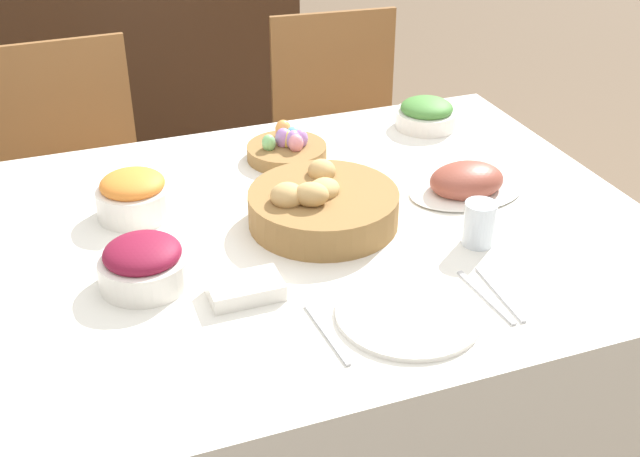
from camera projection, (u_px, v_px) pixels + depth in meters
name	position (u px, v px, depth m)	size (l,w,h in m)	color
dining_table	(297.00, 363.00, 1.89)	(1.52, 1.11, 0.74)	silver
chair_far_left	(76.00, 184.00, 2.40)	(0.43, 0.43, 0.89)	brown
chair_far_right	(343.00, 142.00, 2.66)	(0.45, 0.45, 0.89)	brown
sideboard	(151.00, 71.00, 3.30)	(1.15, 0.44, 0.96)	#3D2616
bread_basket	(322.00, 206.00, 1.70)	(0.32, 0.32, 0.12)	olive
egg_basket	(287.00, 148.00, 1.98)	(0.20, 0.20, 0.08)	olive
ham_platter	(466.00, 183.00, 1.82)	(0.27, 0.19, 0.08)	silver
beet_salad_bowl	(144.00, 263.00, 1.50)	(0.17, 0.17, 0.09)	silver
carrot_bowl	(134.00, 195.00, 1.72)	(0.16, 0.16, 0.10)	silver
green_salad_bowl	(426.00, 114.00, 2.15)	(0.16, 0.16, 0.08)	silver
dinner_plate	(409.00, 314.00, 1.43)	(0.26, 0.26, 0.01)	silver
fork	(327.00, 334.00, 1.38)	(0.02, 0.18, 0.00)	#B7B7BC
knife	(486.00, 297.00, 1.48)	(0.02, 0.18, 0.00)	#B7B7BC
spoon	(500.00, 294.00, 1.49)	(0.02, 0.18, 0.00)	#B7B7BC
drinking_cup	(479.00, 224.00, 1.62)	(0.07, 0.07, 0.09)	silver
butter_dish	(245.00, 289.00, 1.48)	(0.14, 0.08, 0.03)	silver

